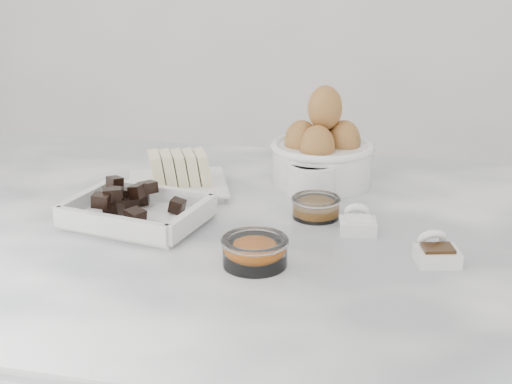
% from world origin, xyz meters
% --- Properties ---
extents(marble_slab, '(1.20, 0.80, 0.04)m').
position_xyz_m(marble_slab, '(0.00, 0.00, 0.92)').
color(marble_slab, white).
rests_on(marble_slab, cabinet).
extents(chocolate_dish, '(0.21, 0.17, 0.05)m').
position_xyz_m(chocolate_dish, '(-0.14, -0.03, 0.96)').
color(chocolate_dish, white).
rests_on(chocolate_dish, marble_slab).
extents(butter_plate, '(0.20, 0.20, 0.06)m').
position_xyz_m(butter_plate, '(-0.13, 0.12, 0.96)').
color(butter_plate, white).
rests_on(butter_plate, marble_slab).
extents(sugar_ramekin, '(0.09, 0.09, 0.05)m').
position_xyz_m(sugar_ramekin, '(0.08, 0.15, 0.97)').
color(sugar_ramekin, white).
rests_on(sugar_ramekin, marble_slab).
extents(egg_bowl, '(0.17, 0.17, 0.16)m').
position_xyz_m(egg_bowl, '(0.09, 0.21, 0.99)').
color(egg_bowl, white).
rests_on(egg_bowl, marble_slab).
extents(honey_bowl, '(0.07, 0.07, 0.03)m').
position_xyz_m(honey_bowl, '(0.10, 0.05, 0.96)').
color(honey_bowl, white).
rests_on(honey_bowl, marble_slab).
extents(zest_bowl, '(0.08, 0.08, 0.04)m').
position_xyz_m(zest_bowl, '(0.06, -0.13, 0.96)').
color(zest_bowl, white).
rests_on(zest_bowl, marble_slab).
extents(vanilla_spoon, '(0.06, 0.07, 0.04)m').
position_xyz_m(vanilla_spoon, '(0.27, -0.06, 0.95)').
color(vanilla_spoon, white).
rests_on(vanilla_spoon, marble_slab).
extents(salt_spoon, '(0.06, 0.07, 0.04)m').
position_xyz_m(salt_spoon, '(0.17, 0.02, 0.95)').
color(salt_spoon, white).
rests_on(salt_spoon, marble_slab).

